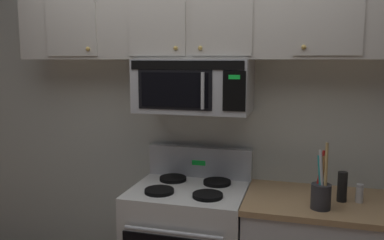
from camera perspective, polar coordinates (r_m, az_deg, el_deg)
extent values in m
cube|color=silver|center=(2.95, 1.57, 0.84)|extent=(5.20, 0.10, 2.70)
cylinder|color=#B7BABF|center=(2.45, -2.78, -15.76)|extent=(0.61, 0.03, 0.03)
cube|color=#B7BABF|center=(2.94, 1.13, -5.96)|extent=(0.76, 0.07, 0.22)
cube|color=#19D83F|center=(2.90, 0.96, -6.13)|extent=(0.10, 0.00, 0.04)
cylinder|color=black|center=(2.62, -4.68, -10.04)|extent=(0.19, 0.19, 0.02)
cylinder|color=black|center=(2.53, 2.25, -10.69)|extent=(0.19, 0.19, 0.02)
cylinder|color=black|center=(2.87, -2.73, -8.33)|extent=(0.19, 0.19, 0.02)
cylinder|color=black|center=(2.79, 3.59, -8.84)|extent=(0.19, 0.19, 0.02)
cube|color=#B7BABF|center=(2.69, 0.32, 4.91)|extent=(0.76, 0.39, 0.35)
cube|color=black|center=(2.50, -0.90, 7.83)|extent=(0.73, 0.01, 0.06)
cube|color=black|center=(2.53, -2.52, 4.31)|extent=(0.49, 0.01, 0.25)
cube|color=black|center=(2.53, -2.53, 4.31)|extent=(0.44, 0.01, 0.22)
cube|color=black|center=(2.44, 6.03, 4.11)|extent=(0.14, 0.01, 0.25)
cube|color=#19D83F|center=(2.42, 6.04, 6.10)|extent=(0.07, 0.00, 0.03)
cylinder|color=#B7BABF|center=(2.45, 1.51, 4.18)|extent=(0.02, 0.02, 0.23)
cube|color=#BCB7AD|center=(2.73, 0.50, 14.41)|extent=(2.50, 0.33, 0.55)
cube|color=#BCB7AD|center=(2.91, -16.93, 13.70)|extent=(0.38, 0.01, 0.51)
sphere|color=tan|center=(2.82, -14.63, 9.78)|extent=(0.03, 0.03, 0.03)
cube|color=#BCB7AD|center=(2.63, -5.08, 14.59)|extent=(0.38, 0.01, 0.51)
sphere|color=tan|center=(2.56, -2.36, 10.19)|extent=(0.03, 0.03, 0.03)
cube|color=#BCB7AD|center=(2.52, 4.22, 14.88)|extent=(0.38, 0.01, 0.51)
sphere|color=tan|center=(2.52, 1.16, 10.22)|extent=(0.03, 0.03, 0.03)
cube|color=#BCB7AD|center=(2.47, 18.95, 14.57)|extent=(0.38, 0.01, 0.51)
sphere|color=tan|center=(2.44, 15.63, 9.96)|extent=(0.03, 0.03, 0.03)
cube|color=tan|center=(2.63, 17.90, -11.07)|extent=(0.93, 0.65, 0.03)
cylinder|color=#2D2D33|center=(2.45, 17.88, -10.33)|extent=(0.11, 0.11, 0.15)
cylinder|color=olive|center=(2.42, 18.02, -7.57)|extent=(0.04, 0.03, 0.23)
cylinder|color=teal|center=(2.41, 17.80, -7.59)|extent=(0.04, 0.06, 0.23)
cylinder|color=red|center=(2.43, 17.78, -7.15)|extent=(0.05, 0.05, 0.26)
cylinder|color=#BCBCC1|center=(2.40, 17.95, -7.23)|extent=(0.04, 0.05, 0.27)
cylinder|color=tan|center=(2.39, 18.55, -6.77)|extent=(0.02, 0.06, 0.31)
cylinder|color=white|center=(2.64, 22.75, -9.77)|extent=(0.04, 0.04, 0.10)
cylinder|color=#B7BABF|center=(2.62, 22.82, -8.61)|extent=(0.04, 0.04, 0.02)
cylinder|color=black|center=(2.60, 20.61, -8.89)|extent=(0.06, 0.06, 0.18)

